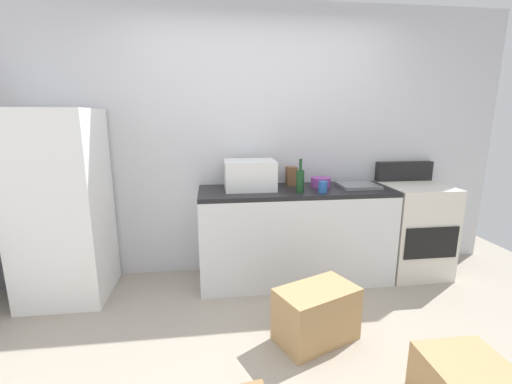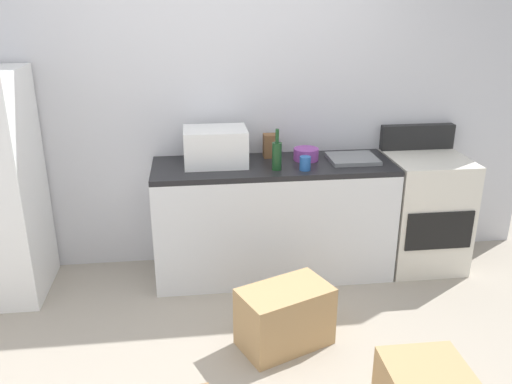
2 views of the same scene
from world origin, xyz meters
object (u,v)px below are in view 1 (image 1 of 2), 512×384
(wine_bottle, at_px, (300,180))
(coffee_mug, at_px, (323,187))
(stove_oven, at_px, (413,228))
(microwave, at_px, (250,175))
(mixing_bowl, at_px, (321,182))
(cardboard_box_small, at_px, (316,314))
(refrigerator, at_px, (61,207))
(knife_block, at_px, (291,176))

(wine_bottle, distance_m, coffee_mug, 0.21)
(stove_oven, bearing_deg, microwave, 178.71)
(stove_oven, bearing_deg, coffee_mug, -169.94)
(mixing_bowl, xyz_separation_m, cardboard_box_small, (-0.33, -1.01, -0.75))
(refrigerator, bearing_deg, wine_bottle, -2.59)
(knife_block, bearing_deg, microwave, -162.15)
(knife_block, distance_m, mixing_bowl, 0.29)
(mixing_bowl, bearing_deg, knife_block, 156.69)
(refrigerator, relative_size, stove_oven, 1.48)
(coffee_mug, xyz_separation_m, mixing_bowl, (0.06, 0.24, -0.00))
(coffee_mug, distance_m, cardboard_box_small, 1.11)
(refrigerator, distance_m, microwave, 1.64)
(microwave, xyz_separation_m, knife_block, (0.43, 0.14, -0.05))
(cardboard_box_small, bearing_deg, wine_bottle, 85.15)
(wine_bottle, xyz_separation_m, cardboard_box_small, (-0.07, -0.80, -0.81))
(knife_block, height_order, mixing_bowl, knife_block)
(wine_bottle, height_order, knife_block, wine_bottle)
(knife_block, xyz_separation_m, mixing_bowl, (0.26, -0.11, -0.04))
(coffee_mug, relative_size, knife_block, 0.56)
(refrigerator, height_order, microwave, refrigerator)
(refrigerator, distance_m, coffee_mug, 2.26)
(cardboard_box_small, bearing_deg, coffee_mug, 70.81)
(stove_oven, relative_size, knife_block, 6.11)
(refrigerator, distance_m, wine_bottle, 2.06)
(microwave, bearing_deg, refrigerator, -176.75)
(stove_oven, height_order, knife_block, stove_oven)
(knife_block, height_order, cardboard_box_small, knife_block)
(microwave, bearing_deg, wine_bottle, -23.38)
(mixing_bowl, bearing_deg, refrigerator, -177.11)
(stove_oven, xyz_separation_m, cardboard_box_small, (-1.29, -0.95, -0.27))
(stove_oven, relative_size, wine_bottle, 3.67)
(stove_oven, xyz_separation_m, wine_bottle, (-1.22, -0.15, 0.54))
(wine_bottle, height_order, coffee_mug, wine_bottle)
(stove_oven, xyz_separation_m, microwave, (-1.65, 0.04, 0.57))
(refrigerator, relative_size, knife_block, 9.05)
(cardboard_box_small, bearing_deg, mixing_bowl, 72.12)
(knife_block, bearing_deg, stove_oven, -8.11)
(refrigerator, relative_size, coffee_mug, 16.29)
(wine_bottle, height_order, mixing_bowl, wine_bottle)
(wine_bottle, distance_m, knife_block, 0.32)
(refrigerator, height_order, coffee_mug, refrigerator)
(coffee_mug, xyz_separation_m, cardboard_box_small, (-0.27, -0.77, -0.75))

